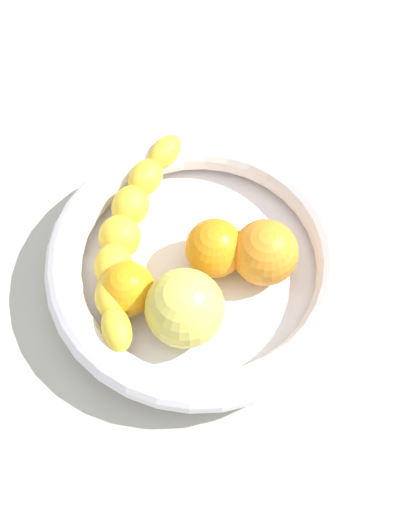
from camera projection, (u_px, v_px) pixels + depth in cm
name	position (u px, v px, depth cm)	size (l,w,h in cm)	color
kitchen_counter	(199.00, 285.00, 73.38)	(120.00, 120.00, 3.00)	#B0AE9E
fruit_bowl	(199.00, 266.00, 69.55)	(30.46, 30.46, 5.52)	white
banana_draped_left	(127.00, 235.00, 69.24)	(23.21, 13.34, 4.77)	yellow
orange_front	(215.00, 248.00, 68.23)	(5.92, 5.92, 5.92)	orange
orange_mid_left	(127.00, 289.00, 66.37)	(5.44, 5.44, 5.44)	orange
orange_mid_right	(265.00, 253.00, 67.64)	(6.55, 6.55, 6.55)	orange
apple_yellow	(185.00, 308.00, 64.26)	(7.50, 7.50, 7.50)	#DACF55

